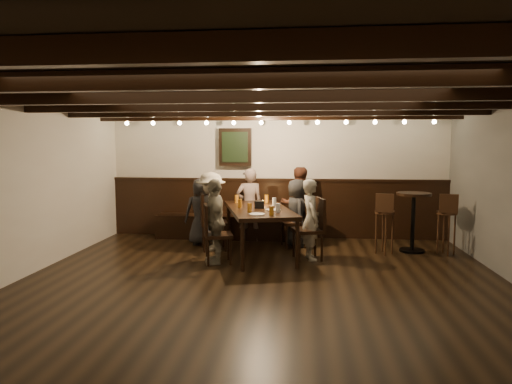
# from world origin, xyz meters

# --- Properties ---
(room) EXTENTS (7.00, 7.00, 7.00)m
(room) POSITION_xyz_m (-0.29, 2.21, 1.07)
(room) COLOR black
(room) RESTS_ON ground
(dining_table) EXTENTS (1.43, 2.22, 0.77)m
(dining_table) POSITION_xyz_m (-0.21, 1.99, 0.71)
(dining_table) COLOR black
(dining_table) RESTS_ON floor
(chair_left_near) EXTENTS (0.54, 0.54, 0.97)m
(chair_left_near) POSITION_xyz_m (-1.02, 2.24, 0.30)
(chair_left_near) COLOR black
(chair_left_near) RESTS_ON floor
(chair_left_far) EXTENTS (0.51, 0.51, 0.90)m
(chair_left_far) POSITION_xyz_m (-0.78, 1.37, 0.28)
(chair_left_far) COLOR black
(chair_left_far) RESTS_ON floor
(chair_right_near) EXTENTS (0.51, 0.51, 0.90)m
(chair_right_near) POSITION_xyz_m (0.37, 2.62, 0.28)
(chair_right_near) COLOR black
(chair_right_near) RESTS_ON floor
(chair_right_far) EXTENTS (0.54, 0.54, 0.97)m
(chair_right_far) POSITION_xyz_m (0.61, 1.75, 0.30)
(chair_right_far) COLOR black
(chair_right_far) RESTS_ON floor
(person_bench_left) EXTENTS (0.67, 0.53, 1.21)m
(person_bench_left) POSITION_xyz_m (-1.31, 2.62, 0.60)
(person_bench_left) COLOR #2B2B2E
(person_bench_left) RESTS_ON floor
(person_bench_centre) EXTENTS (0.56, 0.45, 1.36)m
(person_bench_centre) POSITION_xyz_m (-0.48, 3.01, 0.68)
(person_bench_centre) COLOR gray
(person_bench_centre) RESTS_ON floor
(person_bench_right) EXTENTS (0.79, 0.68, 1.38)m
(person_bench_right) POSITION_xyz_m (0.42, 3.10, 0.69)
(person_bench_right) COLOR brown
(person_bench_right) RESTS_ON floor
(person_left_near) EXTENTS (0.71, 0.96, 1.34)m
(person_left_near) POSITION_xyz_m (-1.05, 2.23, 0.67)
(person_left_near) COLOR #BEB7A1
(person_left_near) RESTS_ON floor
(person_left_far) EXTENTS (0.50, 0.81, 1.29)m
(person_left_far) POSITION_xyz_m (-0.81, 1.36, 0.65)
(person_left_far) COLOR gray
(person_left_far) RESTS_ON floor
(person_right_near) EXTENTS (0.52, 0.66, 1.20)m
(person_right_near) POSITION_xyz_m (0.40, 2.63, 0.60)
(person_right_near) COLOR #242426
(person_right_near) RESTS_ON floor
(person_right_far) EXTENTS (0.41, 0.53, 1.27)m
(person_right_far) POSITION_xyz_m (0.64, 1.76, 0.63)
(person_right_far) COLOR #A59F8C
(person_right_far) RESTS_ON floor
(pint_a) EXTENTS (0.07, 0.07, 0.14)m
(pint_a) POSITION_xyz_m (-0.66, 2.59, 0.84)
(pint_a) COLOR #BF7219
(pint_a) RESTS_ON dining_table
(pint_b) EXTENTS (0.07, 0.07, 0.14)m
(pint_b) POSITION_xyz_m (-0.14, 2.69, 0.84)
(pint_b) COLOR #BF7219
(pint_b) RESTS_ON dining_table
(pint_c) EXTENTS (0.07, 0.07, 0.14)m
(pint_c) POSITION_xyz_m (-0.52, 2.01, 0.84)
(pint_c) COLOR #BF7219
(pint_c) RESTS_ON dining_table
(pint_d) EXTENTS (0.07, 0.07, 0.14)m
(pint_d) POSITION_xyz_m (0.03, 2.27, 0.84)
(pint_d) COLOR silver
(pint_d) RESTS_ON dining_table
(pint_e) EXTENTS (0.07, 0.07, 0.14)m
(pint_e) POSITION_xyz_m (-0.30, 1.50, 0.84)
(pint_e) COLOR #BF7219
(pint_e) RESTS_ON dining_table
(pint_f) EXTENTS (0.07, 0.07, 0.14)m
(pint_f) POSITION_xyz_m (0.13, 1.52, 0.84)
(pint_f) COLOR silver
(pint_f) RESTS_ON dining_table
(pint_g) EXTENTS (0.07, 0.07, 0.14)m
(pint_g) POSITION_xyz_m (0.06, 1.24, 0.84)
(pint_g) COLOR #BF7219
(pint_g) RESTS_ON dining_table
(plate_near) EXTENTS (0.24, 0.24, 0.01)m
(plate_near) POSITION_xyz_m (-0.16, 1.28, 0.78)
(plate_near) COLOR white
(plate_near) RESTS_ON dining_table
(plate_far) EXTENTS (0.24, 0.24, 0.01)m
(plate_far) POSITION_xyz_m (0.05, 1.75, 0.78)
(plate_far) COLOR white
(plate_far) RESTS_ON dining_table
(condiment_caddy) EXTENTS (0.15, 0.10, 0.12)m
(condiment_caddy) POSITION_xyz_m (-0.19, 1.95, 0.83)
(condiment_caddy) COLOR black
(condiment_caddy) RESTS_ON dining_table
(candle) EXTENTS (0.05, 0.05, 0.05)m
(candle) POSITION_xyz_m (-0.17, 2.31, 0.79)
(candle) COLOR beige
(candle) RESTS_ON dining_table
(high_top_table) EXTENTS (0.56, 0.56, 1.00)m
(high_top_table) POSITION_xyz_m (2.35, 2.44, 0.66)
(high_top_table) COLOR black
(high_top_table) RESTS_ON floor
(bar_stool_left) EXTENTS (0.33, 0.35, 1.01)m
(bar_stool_left) POSITION_xyz_m (1.85, 2.23, 0.38)
(bar_stool_left) COLOR #361C11
(bar_stool_left) RESTS_ON floor
(bar_stool_right) EXTENTS (0.33, 0.35, 1.01)m
(bar_stool_right) POSITION_xyz_m (2.85, 2.28, 0.38)
(bar_stool_right) COLOR #361C11
(bar_stool_right) RESTS_ON floor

